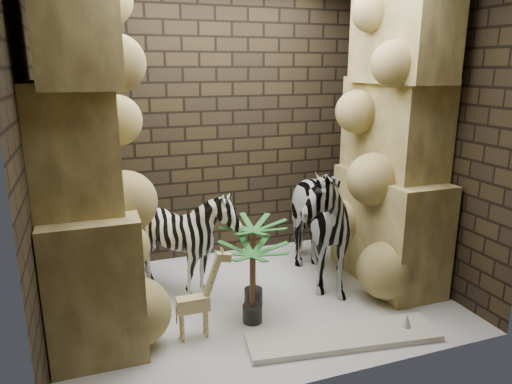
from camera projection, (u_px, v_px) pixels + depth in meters
name	position (u px, v px, depth m)	size (l,w,h in m)	color
floor	(256.00, 300.00, 4.42)	(3.50, 3.50, 0.00)	silver
wall_back	(217.00, 125.00, 5.16)	(3.50, 3.50, 0.00)	black
wall_front	(324.00, 172.00, 2.89)	(3.50, 3.50, 0.00)	black
wall_left	(32.00, 155.00, 3.46)	(3.00, 3.00, 0.00)	black
wall_right	(423.00, 132.00, 4.60)	(3.00, 3.00, 0.00)	black
rock_pillar_left	(83.00, 152.00, 3.57)	(0.68, 1.30, 3.00)	#DAC972
rock_pillar_right	(395.00, 134.00, 4.49)	(0.58, 1.25, 3.00)	#DAC972
zebra_right	(308.00, 209.00, 4.63)	(0.69, 1.28, 1.52)	white
zebra_left	(186.00, 247.00, 4.41)	(0.87, 1.08, 0.98)	white
giraffe_toy	(193.00, 295.00, 3.71)	(0.39, 0.13, 0.76)	#DCCB85
palm_front	(253.00, 263.00, 4.24)	(0.36, 0.36, 0.81)	#154F24
palm_back	(252.00, 283.00, 3.96)	(0.36, 0.36, 0.72)	#154F24
surfboard	(343.00, 337.00, 3.77)	(1.56, 0.38, 0.05)	silver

